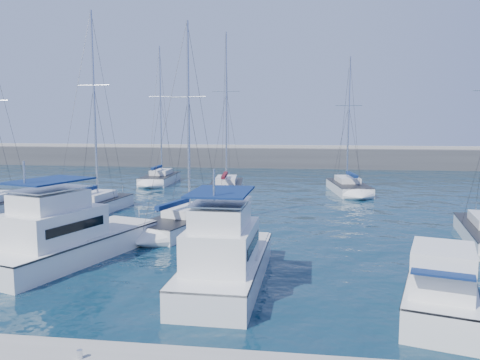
# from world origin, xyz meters

# --- Properties ---
(ground) EXTENTS (220.00, 220.00, 0.00)m
(ground) POSITION_xyz_m (0.00, 0.00, 0.00)
(ground) COLOR black
(ground) RESTS_ON ground
(breakwater) EXTENTS (160.00, 6.00, 4.45)m
(breakwater) POSITION_xyz_m (0.00, 52.00, 1.05)
(breakwater) COLOR #424244
(breakwater) RESTS_ON ground
(dock_cleat_centre) EXTENTS (0.16, 0.16, 0.25)m
(dock_cleat_centre) POSITION_xyz_m (0.00, -11.00, 0.72)
(dock_cleat_centre) COLOR silver
(dock_cleat_centre) RESTS_ON dock
(motor_yacht_port_inner) EXTENTS (6.21, 10.58, 4.69)m
(motor_yacht_port_inner) POSITION_xyz_m (-5.87, -0.63, 1.13)
(motor_yacht_port_inner) COLOR silver
(motor_yacht_port_inner) RESTS_ON ground
(motor_yacht_stbd_inner) EXTENTS (3.31, 9.20, 4.69)m
(motor_yacht_stbd_inner) POSITION_xyz_m (2.71, -3.13, 1.13)
(motor_yacht_stbd_inner) COLOR silver
(motor_yacht_stbd_inner) RESTS_ON ground
(motor_yacht_stbd_outer) EXTENTS (3.81, 5.92, 3.20)m
(motor_yacht_stbd_outer) POSITION_xyz_m (10.93, -5.59, 0.94)
(motor_yacht_stbd_outer) COLOR white
(motor_yacht_stbd_outer) RESTS_ON ground
(sailboat_mid_b) EXTENTS (3.92, 8.44, 15.91)m
(sailboat_mid_b) POSITION_xyz_m (-10.39, 11.87, 0.54)
(sailboat_mid_b) COLOR silver
(sailboat_mid_b) RESTS_ON ground
(sailboat_mid_c) EXTENTS (5.03, 8.45, 13.85)m
(sailboat_mid_c) POSITION_xyz_m (-1.72, 6.90, 0.52)
(sailboat_mid_c) COLOR white
(sailboat_mid_c) RESTS_ON ground
(sailboat_back_a) EXTENTS (3.37, 8.24, 16.07)m
(sailboat_back_a) POSITION_xyz_m (-10.60, 30.03, 0.54)
(sailboat_back_a) COLOR silver
(sailboat_back_a) RESTS_ON ground
(sailboat_back_b) EXTENTS (4.09, 10.16, 16.27)m
(sailboat_back_b) POSITION_xyz_m (-1.74, 23.55, 0.52)
(sailboat_back_b) COLOR white
(sailboat_back_b) RESTS_ON ground
(sailboat_back_c) EXTENTS (4.13, 8.83, 13.94)m
(sailboat_back_c) POSITION_xyz_m (10.52, 25.55, 0.51)
(sailboat_back_c) COLOR silver
(sailboat_back_c) RESTS_ON ground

